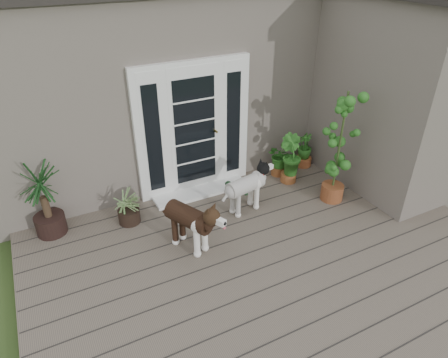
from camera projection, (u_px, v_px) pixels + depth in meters
name	position (u px, v px, depth m)	size (l,w,h in m)	color
deck	(277.00, 266.00, 5.26)	(6.20, 4.60, 0.12)	#6B5B4C
house_main	(161.00, 72.00, 7.74)	(7.40, 4.00, 3.10)	#665E54
house_wing	(396.00, 98.00, 6.46)	(1.60, 2.40, 3.10)	#665E54
door_unit	(194.00, 129.00, 6.28)	(1.90, 0.14, 2.15)	white
door_step	(201.00, 191.00, 6.67)	(1.60, 0.40, 0.05)	white
brindle_dog	(189.00, 225.00, 5.31)	(0.38, 0.88, 0.73)	#331E12
white_dog	(245.00, 192.00, 6.07)	(0.34, 0.80, 0.67)	white
spider_plant	(128.00, 206.00, 5.84)	(0.53, 0.53, 0.57)	#889D61
yucca	(44.00, 199.00, 5.47)	(0.79, 0.79, 1.15)	black
herb_a	(279.00, 161.00, 7.05)	(0.43, 0.43, 0.55)	#154C1A
herb_b	(289.00, 165.00, 6.83)	(0.43, 0.43, 0.65)	#255217
herb_c	(304.00, 153.00, 7.36)	(0.32, 0.32, 0.49)	#245518
sapling	(339.00, 147.00, 6.03)	(0.55, 0.55, 1.88)	#255C1A
clog_left	(243.00, 189.00, 6.69)	(0.14, 0.31, 0.09)	#153619
clog_right	(231.00, 187.00, 6.75)	(0.14, 0.29, 0.09)	black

